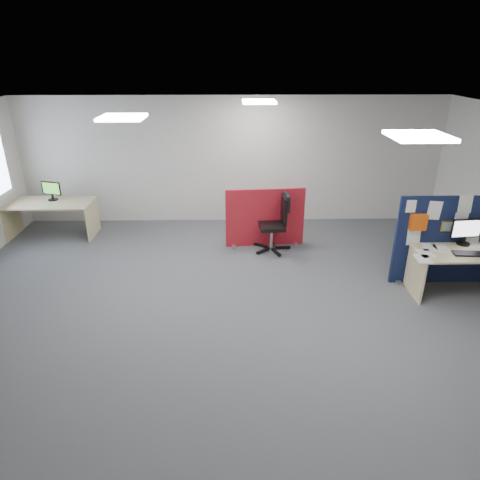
{
  "coord_description": "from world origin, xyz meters",
  "views": [
    {
      "loc": [
        0.0,
        -5.58,
        3.49
      ],
      "look_at": [
        0.11,
        0.08,
        1.0
      ],
      "focal_mm": 32.0,
      "sensor_mm": 36.0,
      "label": 1
    }
  ],
  "objects_px": {
    "monitor_main": "(466,230)",
    "second_desk": "(51,210)",
    "red_divider": "(265,218)",
    "main_desk": "(466,261)",
    "monitor_second": "(51,190)",
    "office_chair": "(278,219)",
    "navy_divider": "(449,240)"
  },
  "relations": [
    {
      "from": "navy_divider",
      "to": "monitor_main",
      "type": "relative_size",
      "value": 3.71
    },
    {
      "from": "second_desk",
      "to": "office_chair",
      "type": "height_order",
      "value": "office_chair"
    },
    {
      "from": "navy_divider",
      "to": "second_desk",
      "type": "height_order",
      "value": "navy_divider"
    },
    {
      "from": "office_chair",
      "to": "second_desk",
      "type": "bearing_deg",
      "value": 166.48
    },
    {
      "from": "navy_divider",
      "to": "main_desk",
      "type": "height_order",
      "value": "navy_divider"
    },
    {
      "from": "navy_divider",
      "to": "second_desk",
      "type": "xyz_separation_m",
      "value": [
        -7.14,
        2.12,
        -0.19
      ]
    },
    {
      "from": "main_desk",
      "to": "monitor_second",
      "type": "relative_size",
      "value": 3.86
    },
    {
      "from": "main_desk",
      "to": "red_divider",
      "type": "relative_size",
      "value": 1.05
    },
    {
      "from": "monitor_second",
      "to": "navy_divider",
      "type": "bearing_deg",
      "value": -0.03
    },
    {
      "from": "main_desk",
      "to": "red_divider",
      "type": "bearing_deg",
      "value": 147.36
    },
    {
      "from": "monitor_main",
      "to": "office_chair",
      "type": "height_order",
      "value": "monitor_main"
    },
    {
      "from": "main_desk",
      "to": "second_desk",
      "type": "distance_m",
      "value": 7.67
    },
    {
      "from": "red_divider",
      "to": "main_desk",
      "type": "bearing_deg",
      "value": -37.18
    },
    {
      "from": "monitor_second",
      "to": "second_desk",
      "type": "bearing_deg",
      "value": -90.8
    },
    {
      "from": "second_desk",
      "to": "navy_divider",
      "type": "bearing_deg",
      "value": -16.51
    },
    {
      "from": "monitor_second",
      "to": "office_chair",
      "type": "height_order",
      "value": "monitor_second"
    },
    {
      "from": "second_desk",
      "to": "monitor_second",
      "type": "height_order",
      "value": "monitor_second"
    },
    {
      "from": "navy_divider",
      "to": "red_divider",
      "type": "relative_size",
      "value": 1.18
    },
    {
      "from": "main_desk",
      "to": "monitor_second",
      "type": "xyz_separation_m",
      "value": [
        -7.23,
        2.56,
        0.39
      ]
    },
    {
      "from": "main_desk",
      "to": "monitor_main",
      "type": "distance_m",
      "value": 0.48
    },
    {
      "from": "monitor_main",
      "to": "red_divider",
      "type": "xyz_separation_m",
      "value": [
        -2.98,
        1.65,
        -0.41
      ]
    },
    {
      "from": "main_desk",
      "to": "second_desk",
      "type": "bearing_deg",
      "value": 161.2
    },
    {
      "from": "monitor_second",
      "to": "monitor_main",
      "type": "bearing_deg",
      "value": -0.54
    },
    {
      "from": "second_desk",
      "to": "monitor_second",
      "type": "bearing_deg",
      "value": 71.97
    },
    {
      "from": "monitor_main",
      "to": "second_desk",
      "type": "relative_size",
      "value": 0.28
    },
    {
      "from": "second_desk",
      "to": "office_chair",
      "type": "bearing_deg",
      "value": -10.18
    },
    {
      "from": "second_desk",
      "to": "office_chair",
      "type": "xyz_separation_m",
      "value": [
        4.54,
        -0.81,
        0.06
      ]
    },
    {
      "from": "main_desk",
      "to": "monitor_second",
      "type": "bearing_deg",
      "value": 160.48
    },
    {
      "from": "red_divider",
      "to": "office_chair",
      "type": "relative_size",
      "value": 1.39
    },
    {
      "from": "monitor_main",
      "to": "monitor_second",
      "type": "distance_m",
      "value": 7.63
    },
    {
      "from": "monitor_main",
      "to": "second_desk",
      "type": "height_order",
      "value": "monitor_main"
    },
    {
      "from": "monitor_main",
      "to": "second_desk",
      "type": "distance_m",
      "value": 7.64
    }
  ]
}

